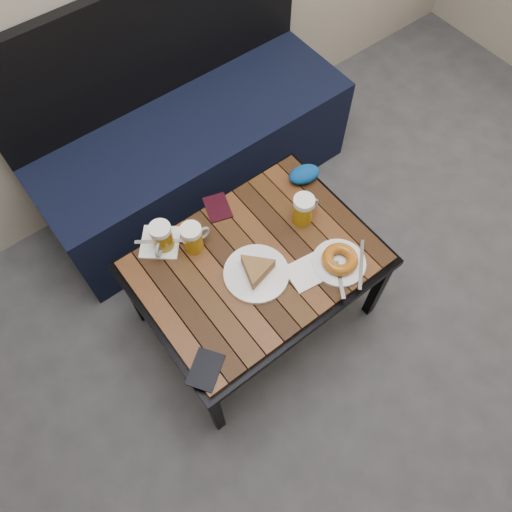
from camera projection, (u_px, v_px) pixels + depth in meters
ground at (462, 510)px, 1.77m from camera, size 4.00×4.00×0.00m
bench at (193, 148)px, 2.24m from camera, size 1.40×0.50×0.95m
cafe_table at (256, 266)px, 1.77m from camera, size 0.84×0.62×0.47m
beer_mug_left at (162, 237)px, 1.70m from camera, size 0.11×0.10×0.12m
beer_mug_centre at (193, 238)px, 1.71m from camera, size 0.11×0.07×0.12m
beer_mug_right at (303, 209)px, 1.76m from camera, size 0.11×0.08×0.12m
plate_pie at (256, 271)px, 1.68m from camera, size 0.22×0.22×0.06m
plate_bagel at (340, 261)px, 1.70m from camera, size 0.22×0.22×0.05m
napkin_left at (160, 242)px, 1.76m from camera, size 0.19×0.19×0.01m
napkin_right at (307, 272)px, 1.70m from camera, size 0.15×0.13×0.01m
passport_navy at (205, 370)px, 1.54m from camera, size 0.15×0.14×0.01m
passport_burgundy at (218, 207)px, 1.84m from camera, size 0.12×0.14×0.01m
knit_pouch at (304, 174)px, 1.88m from camera, size 0.14×0.10×0.05m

